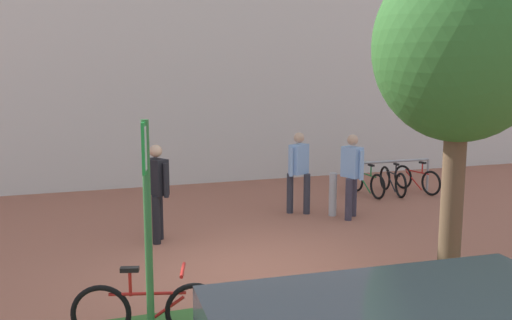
{
  "coord_description": "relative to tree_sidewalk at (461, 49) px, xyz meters",
  "views": [
    {
      "loc": [
        -2.44,
        -7.24,
        2.93
      ],
      "look_at": [
        0.71,
        2.15,
        1.36
      ],
      "focal_mm": 38.59,
      "sensor_mm": 36.0,
      "label": 1
    }
  ],
  "objects": [
    {
      "name": "ground_plane",
      "position": [
        -2.05,
        1.63,
        -3.22
      ],
      "size": [
        60.0,
        60.0,
        0.0
      ],
      "primitive_type": "plane",
      "color": "#9E5B47"
    },
    {
      "name": "planter_strip",
      "position": [
        -1.2,
        -0.05,
        -3.14
      ],
      "size": [
        7.0,
        1.1,
        0.16
      ],
      "primitive_type": "cube",
      "color": "#336028",
      "rests_on": "ground"
    },
    {
      "name": "tree_sidewalk",
      "position": [
        0.0,
        0.0,
        0.0
      ],
      "size": [
        2.12,
        2.12,
        4.43
      ],
      "color": "brown",
      "rests_on": "ground"
    },
    {
      "name": "parking_sign_post",
      "position": [
        -3.8,
        -0.05,
        -1.61
      ],
      "size": [
        0.12,
        0.36,
        2.47
      ],
      "color": "#2D7238",
      "rests_on": "ground"
    },
    {
      "name": "bike_at_sign",
      "position": [
        -3.8,
        0.16,
        -2.87
      ],
      "size": [
        1.64,
        0.55,
        0.86
      ],
      "color": "black",
      "rests_on": "ground"
    },
    {
      "name": "bike_rack_cluster",
      "position": [
        2.89,
        5.87,
        -2.87
      ],
      "size": [
        2.11,
        1.6,
        0.83
      ],
      "color": "#99999E",
      "rests_on": "ground"
    },
    {
      "name": "bollard_steel",
      "position": [
        0.55,
        4.42,
        -2.77
      ],
      "size": [
        0.16,
        0.16,
        0.9
      ],
      "primitive_type": "cylinder",
      "color": "#ADADB2",
      "rests_on": "ground"
    },
    {
      "name": "person_casual_tan",
      "position": [
        -0.05,
        4.82,
        -2.24
      ],
      "size": [
        0.54,
        0.41,
        1.72
      ],
      "color": "#2D2D38",
      "rests_on": "ground"
    },
    {
      "name": "person_suited_navy",
      "position": [
        -3.15,
        3.78,
        -2.24
      ],
      "size": [
        0.4,
        0.55,
        1.72
      ],
      "color": "black",
      "rests_on": "ground"
    },
    {
      "name": "person_shirt_white",
      "position": [
        0.82,
        4.12,
        -2.24
      ],
      "size": [
        0.39,
        0.58,
        1.72
      ],
      "color": "#383342",
      "rests_on": "ground"
    }
  ]
}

